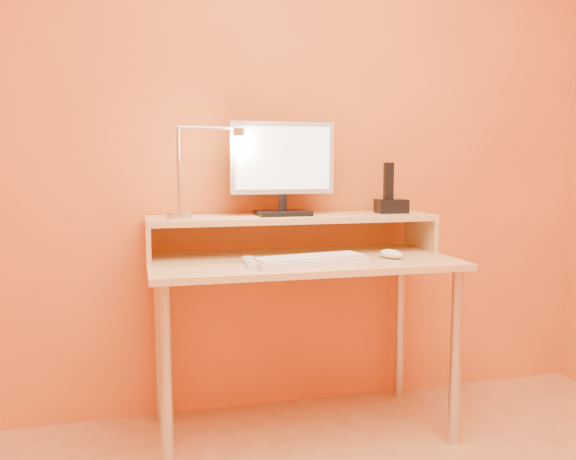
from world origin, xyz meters
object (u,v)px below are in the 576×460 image
object	(u,v)px
mouse	(391,254)
monitor_panel	(282,158)
lamp_base	(179,215)
remote_control	(251,263)
keyboard	(310,261)
phone_dock	(391,206)

from	to	relation	value
mouse	monitor_panel	bearing A→B (deg)	124.09
lamp_base	remote_control	size ratio (longest dim) A/B	0.57
monitor_panel	keyboard	distance (m)	0.49
lamp_base	phone_dock	size ratio (longest dim) A/B	0.77
phone_dock	mouse	world-z (taller)	phone_dock
monitor_panel	mouse	distance (m)	0.59
lamp_base	phone_dock	bearing A→B (deg)	1.87
phone_dock	remote_control	bearing A→B (deg)	-154.62
mouse	lamp_base	bearing A→B (deg)	142.76
remote_control	phone_dock	bearing A→B (deg)	23.14
lamp_base	phone_dock	xyz separation A→B (m)	(0.92, 0.03, 0.02)
monitor_panel	lamp_base	bearing A→B (deg)	-173.71
monitor_panel	lamp_base	size ratio (longest dim) A/B	4.36
monitor_panel	phone_dock	size ratio (longest dim) A/B	3.36
phone_dock	mouse	bearing A→B (deg)	-109.10
phone_dock	lamp_base	bearing A→B (deg)	-173.49
lamp_base	keyboard	size ratio (longest dim) A/B	0.23
phone_dock	keyboard	distance (m)	0.57
monitor_panel	phone_dock	bearing A→B (deg)	-0.23
lamp_base	mouse	xyz separation A→B (m)	(0.81, -0.21, -0.15)
keyboard	phone_dock	bearing A→B (deg)	21.86
lamp_base	remote_control	world-z (taller)	lamp_base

